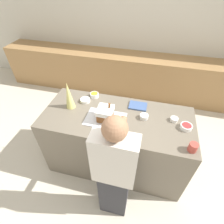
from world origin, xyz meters
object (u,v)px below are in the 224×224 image
gingerbread_house (105,113)px  cookbook (138,106)px  candy_bowl_near_tray_left (85,100)px  mug (193,147)px  person (114,174)px  baking_tray (105,119)px  candy_bowl_beside_tree (174,119)px  candy_bowl_front_corner (186,127)px  candy_bowl_near_tray_right (94,95)px  decorative_tree (69,95)px  candy_bowl_far_left (144,116)px

gingerbread_house → cookbook: bearing=43.9°
gingerbread_house → candy_bowl_near_tray_left: gingerbread_house is taller
mug → person: person is taller
baking_tray → cookbook: (0.35, 0.33, 0.01)m
gingerbread_house → candy_bowl_beside_tree: gingerbread_house is taller
gingerbread_house → candy_bowl_near_tray_left: bearing=143.1°
gingerbread_house → person: (0.25, -0.58, -0.24)m
candy_bowl_near_tray_left → mug: bearing=-20.4°
mug → person: bearing=-153.3°
gingerbread_house → candy_bowl_front_corner: bearing=4.8°
candy_bowl_near_tray_right → cookbook: (0.62, -0.07, -0.02)m
decorative_tree → person: (0.75, -0.70, -0.33)m
gingerbread_house → decorative_tree: decorative_tree is taller
candy_bowl_far_left → candy_bowl_beside_tree: bearing=7.0°
candy_bowl_near_tray_left → candy_bowl_front_corner: bearing=-8.4°
baking_tray → mug: (0.97, -0.22, 0.04)m
decorative_tree → candy_bowl_near_tray_right: 0.39m
candy_bowl_front_corner → cookbook: 0.63m
baking_tray → candy_bowl_beside_tree: (0.80, 0.18, 0.02)m
candy_bowl_far_left → cookbook: bearing=116.4°
cookbook → mug: size_ratio=2.37×
gingerbread_house → person: size_ratio=0.14×
candy_bowl_near_tray_left → candy_bowl_far_left: size_ratio=1.29×
decorative_tree → candy_bowl_front_corner: 1.43m
person → baking_tray: bearing=113.4°
candy_bowl_near_tray_left → gingerbread_house: bearing=-36.9°
decorative_tree → candy_bowl_near_tray_left: decorative_tree is taller
cookbook → person: person is taller
candy_bowl_near_tray_left → mug: 1.41m
cookbook → gingerbread_house: bearing=-136.1°
candy_bowl_beside_tree → gingerbread_house: bearing=-167.6°
decorative_tree → candy_bowl_far_left: decorative_tree is taller
baking_tray → mug: bearing=-13.0°
candy_bowl_front_corner → mug: size_ratio=1.37×
candy_bowl_front_corner → mug: (0.04, -0.30, 0.02)m
decorative_tree → candy_bowl_far_left: 0.95m
decorative_tree → mug: bearing=-13.0°
decorative_tree → cookbook: decorative_tree is taller
person → candy_bowl_far_left: bearing=74.8°
candy_bowl_near_tray_left → candy_bowl_beside_tree: bearing=-4.5°
candy_bowl_near_tray_left → candy_bowl_beside_tree: size_ratio=1.46×
gingerbread_house → candy_bowl_far_left: (0.45, 0.13, -0.06)m
candy_bowl_front_corner → baking_tray: bearing=-175.2°
candy_bowl_near_tray_left → candy_bowl_far_left: bearing=-9.5°
candy_bowl_far_left → mug: mug is taller
candy_bowl_near_tray_right → decorative_tree: bearing=-128.4°
baking_tray → candy_bowl_near_tray_right: (-0.27, 0.40, 0.03)m
decorative_tree → cookbook: bearing=14.6°
candy_bowl_front_corner → person: bearing=-135.6°
decorative_tree → candy_bowl_beside_tree: (1.29, 0.06, -0.16)m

